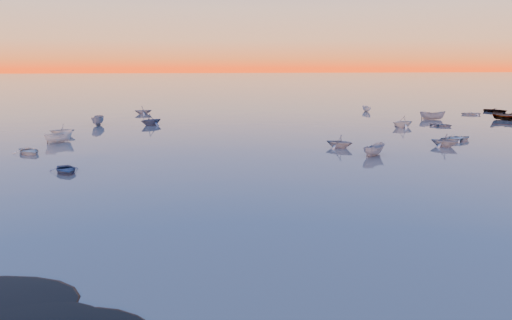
{
  "coord_description": "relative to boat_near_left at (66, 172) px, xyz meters",
  "views": [
    {
      "loc": [
        -9.13,
        -18.33,
        10.22
      ],
      "look_at": [
        -3.51,
        28.0,
        0.88
      ],
      "focal_mm": 35.0,
      "sensor_mm": 36.0,
      "label": 1
    }
  ],
  "objects": [
    {
      "name": "ground",
      "position": [
        21.24,
        71.38,
        0.0
      ],
      "size": [
        600.0,
        600.0,
        0.0
      ],
      "primitive_type": "plane",
      "color": "#635853",
      "rests_on": "ground"
    },
    {
      "name": "mud_lobes",
      "position": [
        21.24,
        -29.62,
        0.01
      ],
      "size": [
        140.0,
        6.0,
        0.07
      ],
      "primitive_type": null,
      "color": "black",
      "rests_on": "ground"
    },
    {
      "name": "moored_fleet",
      "position": [
        21.24,
        24.38,
        0.0
      ],
      "size": [
        124.0,
        58.0,
        1.2
      ],
      "primitive_type": null,
      "color": "#BBBBB7",
      "rests_on": "ground"
    },
    {
      "name": "boat_near_left",
      "position": [
        0.0,
        0.0,
        0.0
      ],
      "size": [
        3.94,
        2.77,
        0.91
      ],
      "primitive_type": "imported",
      "rotation": [
        0.0,
        0.0,
        0.38
      ],
      "color": "#354666",
      "rests_on": "ground"
    },
    {
      "name": "boat_near_center",
      "position": [
        31.33,
        4.65,
        0.0
      ],
      "size": [
        3.56,
        3.79,
        1.27
      ],
      "primitive_type": "imported",
      "rotation": [
        0.0,
        0.0,
        2.28
      ],
      "color": "gray",
      "rests_on": "ground"
    },
    {
      "name": "boat_near_right",
      "position": [
        41.83,
        9.24,
        0.0
      ],
      "size": [
        3.49,
        3.46,
        1.19
      ],
      "primitive_type": "imported",
      "rotation": [
        0.0,
        0.0,
        3.91
      ],
      "color": "gray",
      "rests_on": "ground"
    }
  ]
}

